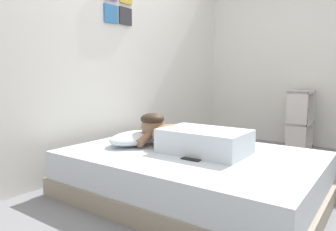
{
  "coord_description": "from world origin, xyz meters",
  "views": [
    {
      "loc": [
        -2.36,
        -0.99,
        0.93
      ],
      "look_at": [
        -0.25,
        0.52,
        0.6
      ],
      "focal_mm": 33.37,
      "sensor_mm": 36.0,
      "label": 1
    }
  ],
  "objects": [
    {
      "name": "ground_plane",
      "position": [
        0.0,
        0.0,
        0.0
      ],
      "size": [
        12.51,
        12.51,
        0.0
      ],
      "primitive_type": "plane",
      "color": "gray"
    },
    {
      "name": "back_wall",
      "position": [
        0.0,
        1.38,
        1.25
      ],
      "size": [
        4.26,
        0.12,
        2.5
      ],
      "color": "silver",
      "rests_on": "ground"
    },
    {
      "name": "side_wall_right",
      "position": [
        2.18,
        0.16,
        1.25
      ],
      "size": [
        0.1,
        5.65,
        2.5
      ],
      "primitive_type": "cube",
      "color": "silver",
      "rests_on": "ground"
    },
    {
      "name": "bed",
      "position": [
        -0.35,
        0.23,
        0.17
      ],
      "size": [
        1.32,
        1.9,
        0.35
      ],
      "color": "gray",
      "rests_on": "ground"
    },
    {
      "name": "pillow",
      "position": [
        -0.4,
        0.76,
        0.41
      ],
      "size": [
        0.52,
        0.32,
        0.11
      ],
      "primitive_type": "ellipsoid",
      "color": "silver",
      "rests_on": "bed"
    },
    {
      "name": "person_lying",
      "position": [
        -0.32,
        0.27,
        0.46
      ],
      "size": [
        0.43,
        0.92,
        0.27
      ],
      "color": "silver",
      "rests_on": "bed"
    },
    {
      "name": "coffee_cup",
      "position": [
        -0.16,
        0.61,
        0.39
      ],
      "size": [
        0.12,
        0.09,
        0.07
      ],
      "color": "#D84C47",
      "rests_on": "bed"
    },
    {
      "name": "cell_phone",
      "position": [
        -0.54,
        0.1,
        0.36
      ],
      "size": [
        0.07,
        0.14,
        0.01
      ],
      "primitive_type": "cube",
      "color": "black",
      "rests_on": "bed"
    },
    {
      "name": "bookshelf",
      "position": [
        1.81,
        -0.08,
        0.38
      ],
      "size": [
        0.45,
        0.24,
        0.75
      ],
      "color": "silver",
      "rests_on": "ground"
    }
  ]
}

